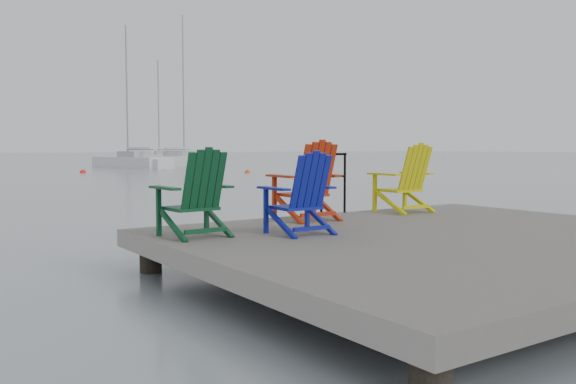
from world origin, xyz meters
TOP-DOWN VIEW (x-y plane):
  - ground at (0.00, 0.00)m, footprint 400.00×400.00m
  - dock at (0.00, 0.00)m, footprint 6.00×5.00m
  - handrail at (0.25, 2.45)m, footprint 0.48×0.04m
  - chair_green at (-2.48, 1.41)m, footprint 0.78×0.72m
  - chair_blue at (-1.41, 0.93)m, footprint 0.73×0.68m
  - chair_red at (-0.56, 1.96)m, footprint 0.85×0.79m
  - chair_yellow at (1.26, 1.97)m, footprint 0.81×0.75m
  - sailboat_near at (10.49, 39.55)m, footprint 3.69×8.04m
  - sailboat_mid at (16.74, 44.34)m, footprint 8.85×8.46m
  - sailboat_far at (17.83, 51.05)m, footprint 7.49×3.36m
  - buoy_a at (8.63, 21.91)m, footprint 0.39×0.39m
  - buoy_c at (12.98, 26.68)m, footprint 0.34×0.34m
  - buoy_d at (4.87, 32.15)m, footprint 0.38×0.38m

SIDE VIEW (x-z plane):
  - ground at x=0.00m, z-range 0.00..0.00m
  - buoy_a at x=8.63m, z-range -0.19..0.19m
  - buoy_c at x=12.98m, z-range -0.17..0.17m
  - buoy_d at x=4.87m, z-range -0.19..0.19m
  - dock at x=0.00m, z-range -0.35..1.05m
  - sailboat_mid at x=16.74m, z-range -6.27..6.98m
  - sailboat_near at x=10.49m, z-range -5.06..5.77m
  - sailboat_far at x=17.83m, z-range -4.73..5.44m
  - chair_blue at x=-1.41m, z-range 0.50..1.41m
  - chair_green at x=-2.48m, z-range 0.50..1.45m
  - chair_yellow at x=1.26m, z-range 0.50..1.51m
  - chair_red at x=-0.56m, z-range 0.50..1.55m
  - handrail at x=0.25m, z-range 0.59..1.49m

